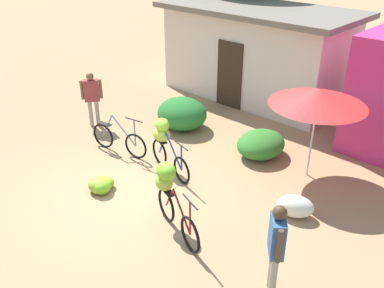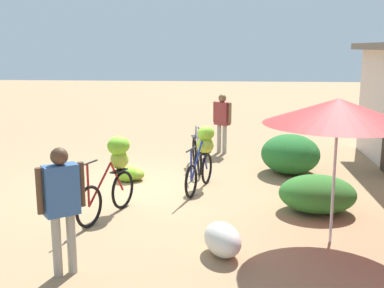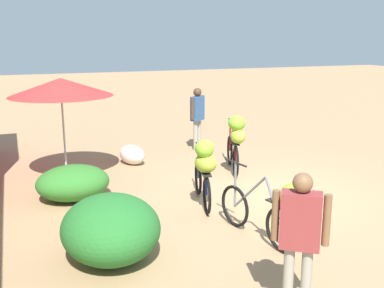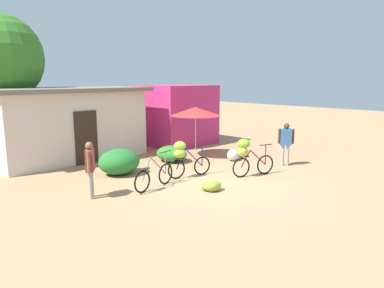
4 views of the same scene
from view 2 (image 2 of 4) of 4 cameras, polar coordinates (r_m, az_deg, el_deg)
ground_plane at (r=9.33m, az=-6.06°, el=-5.40°), size 60.00×60.00×0.00m
hedge_bush_front_left at (r=10.54m, az=11.80°, el=-1.19°), size 1.41×1.27×0.86m
hedge_bush_front_right at (r=8.23m, az=14.91°, el=-5.84°), size 1.07×1.29×0.62m
market_umbrella at (r=6.65m, az=17.23°, el=3.78°), size 2.02×2.02×2.05m
bicycle_leftmost at (r=10.65m, az=0.59°, el=-1.20°), size 1.66×0.36×1.02m
bicycle_near_pile at (r=9.21m, az=1.39°, el=-0.89°), size 1.56×0.55×1.21m
bicycle_center_loaded at (r=7.91m, az=-9.34°, el=-2.83°), size 1.54×0.65×1.27m
banana_pile_on_ground at (r=9.90m, az=-7.61°, el=-3.56°), size 0.68×0.72×0.32m
produce_sack at (r=6.39m, az=3.71°, el=-11.45°), size 0.82×0.70×0.44m
person_vendor at (r=12.24m, az=3.66°, el=3.20°), size 0.40×0.48×1.54m
person_bystander at (r=5.81m, az=-15.47°, el=-6.39°), size 0.41×0.47×1.58m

